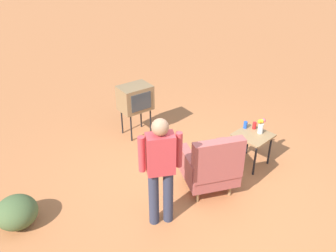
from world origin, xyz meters
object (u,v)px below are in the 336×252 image
at_px(tv_on_stand, 135,98).
at_px(flower_vase, 261,125).
at_px(person_standing, 161,167).
at_px(soda_can_red, 254,126).
at_px(side_table, 253,139).
at_px(soda_can_blue, 245,125).
at_px(armchair, 211,165).

xyz_separation_m(tv_on_stand, flower_vase, (-0.89, 2.22, -0.04)).
height_order(person_standing, soda_can_red, person_standing).
relative_size(person_standing, flower_vase, 6.19).
xyz_separation_m(side_table, tv_on_stand, (0.77, -2.17, 0.28)).
bearing_deg(soda_can_red, side_table, 30.97).
height_order(side_table, soda_can_blue, soda_can_blue).
relative_size(armchair, soda_can_blue, 8.69).
distance_m(side_table, flower_vase, 0.27).
distance_m(person_standing, flower_vase, 2.20).
relative_size(tv_on_stand, flower_vase, 3.89).
height_order(armchair, soda_can_blue, armchair).
xyz_separation_m(tv_on_stand, soda_can_red, (-0.94, 2.06, -0.13)).
distance_m(person_standing, soda_can_red, 2.26).
relative_size(side_table, soda_can_red, 4.85).
bearing_deg(side_table, soda_can_blue, -110.25).
xyz_separation_m(armchair, tv_on_stand, (-0.32, -2.16, 0.28)).
bearing_deg(soda_can_blue, soda_can_red, 126.84).
bearing_deg(side_table, soda_can_red, -149.03).
distance_m(armchair, tv_on_stand, 2.21).
distance_m(side_table, tv_on_stand, 2.32).
bearing_deg(soda_can_blue, armchair, 10.79).
bearing_deg(soda_can_red, person_standing, 0.87).
bearing_deg(soda_can_blue, person_standing, 4.13).
height_order(tv_on_stand, person_standing, person_standing).
bearing_deg(tv_on_stand, side_table, 109.44).
relative_size(tv_on_stand, soda_can_blue, 8.44).
distance_m(soda_can_blue, soda_can_red, 0.15).
bearing_deg(armchair, side_table, 179.83).
relative_size(tv_on_stand, soda_can_red, 8.44).
relative_size(side_table, tv_on_stand, 0.57).
relative_size(tv_on_stand, person_standing, 0.63).
bearing_deg(person_standing, soda_can_blue, -175.87).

